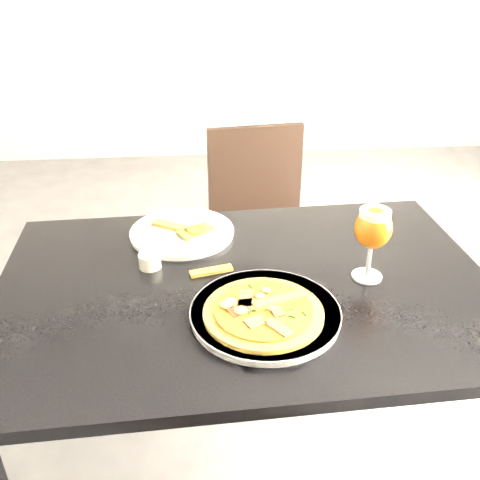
{
  "coord_description": "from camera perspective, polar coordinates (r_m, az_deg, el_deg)",
  "views": [
    {
      "loc": [
        -0.32,
        -1.05,
        1.47
      ],
      "look_at": [
        -0.22,
        0.09,
        0.83
      ],
      "focal_mm": 40.0,
      "sensor_mm": 36.0,
      "label": 1
    }
  ],
  "objects": [
    {
      "name": "plate_second",
      "position": [
        1.51,
        -6.19,
        0.81
      ],
      "size": [
        0.31,
        0.31,
        0.02
      ],
      "primitive_type": "cylinder",
      "rotation": [
        0.0,
        0.0,
        0.09
      ],
      "color": "white",
      "rests_on": "dining_table"
    },
    {
      "name": "dining_table",
      "position": [
        1.35,
        0.64,
        -7.73
      ],
      "size": [
        1.23,
        0.84,
        0.75
      ],
      "rotation": [
        0.0,
        0.0,
        0.03
      ],
      "color": "black",
      "rests_on": "ground"
    },
    {
      "name": "sauce_cup",
      "position": [
        1.37,
        -9.61,
        -2.13
      ],
      "size": [
        0.06,
        0.06,
        0.04
      ],
      "color": "beige",
      "rests_on": "dining_table"
    },
    {
      "name": "plate_main",
      "position": [
        1.18,
        2.71,
        -7.82
      ],
      "size": [
        0.41,
        0.41,
        0.02
      ],
      "primitive_type": "cylinder",
      "rotation": [
        0.0,
        0.0,
        -0.32
      ],
      "color": "white",
      "rests_on": "dining_table"
    },
    {
      "name": "chair_far",
      "position": [
        2.12,
        2.26,
        1.13
      ],
      "size": [
        0.44,
        0.44,
        0.86
      ],
      "rotation": [
        0.0,
        0.0,
        0.11
      ],
      "color": "black",
      "rests_on": "ground"
    },
    {
      "name": "pizza",
      "position": [
        1.16,
        2.56,
        -7.61
      ],
      "size": [
        0.26,
        0.26,
        0.03
      ],
      "rotation": [
        0.0,
        0.0,
        -0.02
      ],
      "color": "olive",
      "rests_on": "plate_main"
    },
    {
      "name": "crust_scraps",
      "position": [
        1.5,
        -5.51,
        1.11
      ],
      "size": [
        0.18,
        0.13,
        0.01
      ],
      "rotation": [
        0.0,
        0.0,
        -0.1
      ],
      "color": "olive",
      "rests_on": "plate_second"
    },
    {
      "name": "beer_glass",
      "position": [
        1.29,
        14.03,
        1.18
      ],
      "size": [
        0.09,
        0.09,
        0.19
      ],
      "color": "#B2B7BB",
      "rests_on": "dining_table"
    },
    {
      "name": "loose_crust",
      "position": [
        1.34,
        -3.08,
        -3.31
      ],
      "size": [
        0.11,
        0.05,
        0.01
      ],
      "primitive_type": "cube",
      "rotation": [
        0.0,
        0.0,
        0.23
      ],
      "color": "olive",
      "rests_on": "dining_table"
    }
  ]
}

